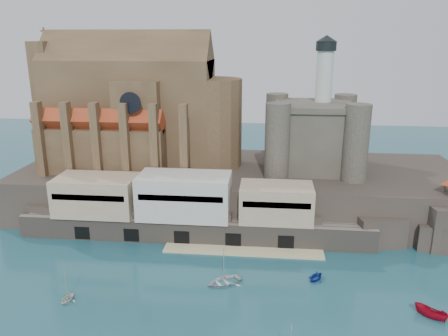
% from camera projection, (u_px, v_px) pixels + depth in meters
% --- Properties ---
extents(ground, '(300.00, 300.00, 0.00)m').
position_uv_depth(ground, '(222.00, 307.00, 65.19)').
color(ground, '#194854').
rests_on(ground, ground).
extents(promontory, '(100.00, 36.00, 10.00)m').
position_uv_depth(promontory, '(239.00, 189.00, 101.38)').
color(promontory, '#2A231F').
rests_on(promontory, ground).
extents(quay, '(70.00, 12.00, 13.05)m').
position_uv_depth(quay, '(184.00, 209.00, 86.48)').
color(quay, '#6F6559').
rests_on(quay, ground).
extents(church, '(47.00, 25.93, 30.51)m').
position_uv_depth(church, '(138.00, 112.00, 101.22)').
color(church, '#503B25').
rests_on(church, promontory).
extents(castle_keep, '(21.20, 21.20, 29.30)m').
position_uv_depth(castle_keep, '(313.00, 133.00, 97.63)').
color(castle_keep, '#433F35').
rests_on(castle_keep, promontory).
extents(boat_4, '(2.98, 2.15, 3.14)m').
position_uv_depth(boat_4, '(68.00, 301.00, 66.67)').
color(boat_4, silver).
rests_on(boat_4, ground).
extents(boat_5, '(2.50, 2.49, 4.69)m').
position_uv_depth(boat_5, '(430.00, 317.00, 62.74)').
color(boat_5, '#A1071B').
rests_on(boat_5, ground).
extents(boat_6, '(3.46, 4.28, 6.05)m').
position_uv_depth(boat_6, '(224.00, 283.00, 71.50)').
color(boat_6, silver).
rests_on(boat_6, ground).
extents(boat_7, '(3.50, 3.30, 3.48)m').
position_uv_depth(boat_7, '(316.00, 280.00, 72.51)').
color(boat_7, navy).
rests_on(boat_7, ground).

